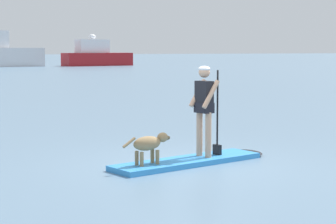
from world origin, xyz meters
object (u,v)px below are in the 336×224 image
at_px(person_paddler, 205,104).
at_px(moored_boat_starboard, 96,56).
at_px(dog, 149,144).
at_px(paddleboard, 196,160).

xyz_separation_m(person_paddler, moored_boat_starboard, (14.86, 63.91, 0.11)).
relative_size(dog, moored_boat_starboard, 0.11).
relative_size(paddleboard, person_paddler, 2.00).
distance_m(dog, moored_boat_starboard, 66.29).
xyz_separation_m(dog, moored_boat_starboard, (16.13, 64.29, 0.75)).
height_order(person_paddler, dog, person_paddler).
xyz_separation_m(person_paddler, dog, (-1.27, -0.38, -0.65)).
xyz_separation_m(paddleboard, dog, (-1.08, -0.32, 0.42)).
xyz_separation_m(paddleboard, moored_boat_starboard, (15.05, 63.97, 1.18)).
height_order(paddleboard, person_paddler, person_paddler).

